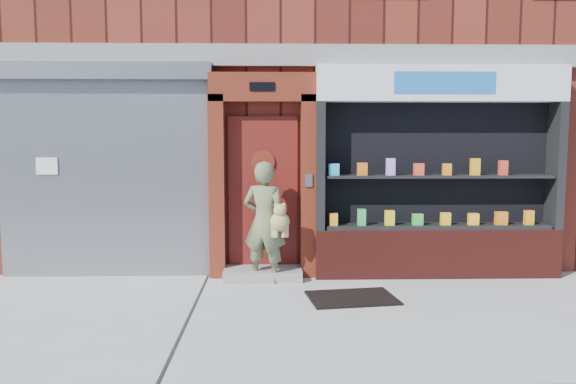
{
  "coord_description": "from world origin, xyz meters",
  "views": [
    {
      "loc": [
        -0.59,
        -6.12,
        2.04
      ],
      "look_at": [
        -0.41,
        1.0,
        1.31
      ],
      "focal_mm": 35.0,
      "sensor_mm": 36.0,
      "label": 1
    }
  ],
  "objects": [
    {
      "name": "ground",
      "position": [
        0.0,
        0.0,
        0.0
      ],
      "size": [
        80.0,
        80.0,
        0.0
      ],
      "primitive_type": "plane",
      "color": "#9E9E99",
      "rests_on": "ground"
    },
    {
      "name": "building",
      "position": [
        -0.0,
        5.99,
        4.0
      ],
      "size": [
        12.0,
        8.16,
        8.0
      ],
      "color": "#531A13",
      "rests_on": "ground"
    },
    {
      "name": "shutter_bay",
      "position": [
        -3.0,
        1.93,
        1.72
      ],
      "size": [
        3.1,
        0.3,
        3.04
      ],
      "color": "gray",
      "rests_on": "ground"
    },
    {
      "name": "red_door_bay",
      "position": [
        -0.75,
        1.86,
        1.46
      ],
      "size": [
        1.52,
        0.58,
        2.9
      ],
      "color": "#5F1D10",
      "rests_on": "ground"
    },
    {
      "name": "pharmacy_bay",
      "position": [
        1.75,
        1.81,
        1.37
      ],
      "size": [
        3.5,
        0.41,
        3.0
      ],
      "color": "#501813",
      "rests_on": "ground"
    },
    {
      "name": "woman",
      "position": [
        -0.71,
        1.54,
        0.84
      ],
      "size": [
        0.71,
        0.57,
        1.68
      ],
      "color": "#666D48",
      "rests_on": "ground"
    },
    {
      "name": "doormat",
      "position": [
        0.38,
        0.68,
        0.01
      ],
      "size": [
        1.16,
        0.89,
        0.03
      ],
      "primitive_type": "cube",
      "rotation": [
        0.0,
        0.0,
        0.14
      ],
      "color": "black",
      "rests_on": "ground"
    }
  ]
}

